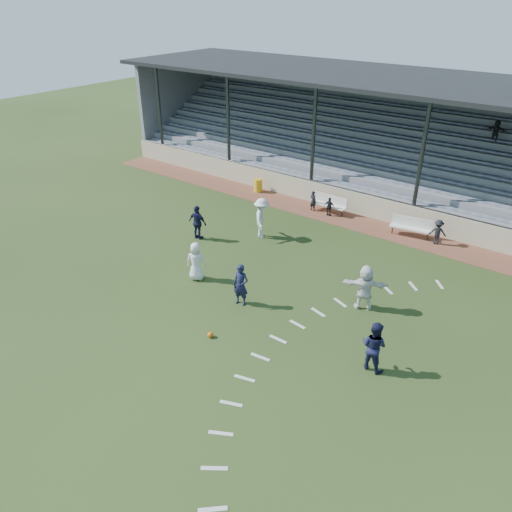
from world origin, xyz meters
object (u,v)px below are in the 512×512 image
Objects in this scene: trash_bin at (258,185)px; player_navy_lead at (241,285)px; bench_left at (329,202)px; football at (210,335)px; bench_right at (412,225)px; player_white_lead at (196,261)px.

trash_bin is 0.46× the size of player_navy_lead.
football is (2.16, -12.12, -0.48)m from bench_left.
player_navy_lead is (6.62, -9.96, 0.44)m from trash_bin.
bench_right is at bearing 60.14° from player_navy_lead.
player_navy_lead is at bearing 142.93° from player_white_lead.
bench_left is at bearing 100.11° from football.
football is 2.45m from player_navy_lead.
bench_left is 4.68m from bench_right.
bench_right is 12.23m from football.
bench_right is 1.20× the size of player_navy_lead.
football is 4.13m from player_white_lead.
bench_right is 2.64× the size of trash_bin.
player_white_lead is (-5.61, -9.32, 0.25)m from bench_right.
football is at bearing 109.92° from player_white_lead.
bench_right reaches higher than football.
player_white_lead reaches higher than bench_left.
football is 0.12× the size of player_white_lead.
trash_bin is 11.97m from player_navy_lead.
football is at bearing -91.76° from player_navy_lead.
trash_bin is at bearing 110.80° from player_navy_lead.
player_navy_lead reaches higher than bench_right.
player_navy_lead reaches higher than trash_bin.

